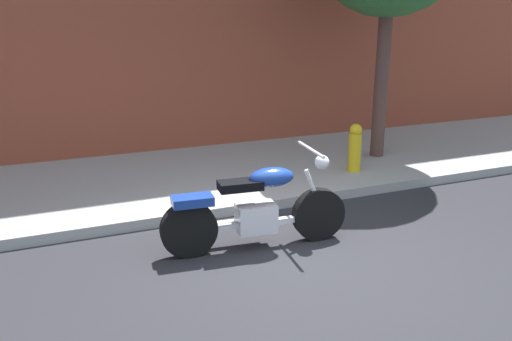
% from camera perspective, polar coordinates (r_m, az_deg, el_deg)
% --- Properties ---
extents(ground_plane, '(60.00, 60.00, 0.00)m').
position_cam_1_polar(ground_plane, '(5.79, 5.41, -9.82)').
color(ground_plane, '#28282D').
extents(sidewalk, '(24.05, 3.21, 0.14)m').
position_cam_1_polar(sidewalk, '(8.45, -4.54, -0.48)').
color(sidewalk, '#9D9D9D').
rests_on(sidewalk, ground).
extents(motorcycle, '(2.16, 0.70, 1.12)m').
position_cam_1_polar(motorcycle, '(5.92, -0.03, -4.31)').
color(motorcycle, black).
rests_on(motorcycle, ground).
extents(fire_hydrant, '(0.20, 0.20, 0.91)m').
position_cam_1_polar(fire_hydrant, '(8.46, 10.62, 2.01)').
color(fire_hydrant, gold).
rests_on(fire_hydrant, ground).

